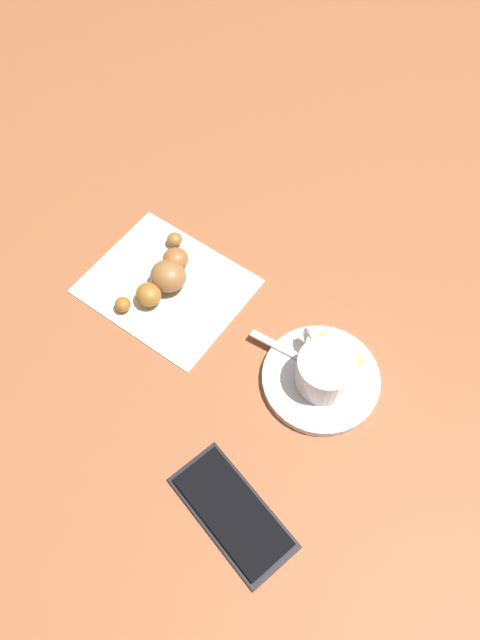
{
  "coord_description": "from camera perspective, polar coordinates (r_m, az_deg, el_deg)",
  "views": [
    {
      "loc": [
        0.26,
        -0.23,
        0.65
      ],
      "look_at": [
        -0.01,
        0.0,
        0.03
      ],
      "focal_mm": 33.25,
      "sensor_mm": 36.0,
      "label": 1
    }
  ],
  "objects": [
    {
      "name": "teaspoon",
      "position": [
        0.71,
        7.65,
        -4.55
      ],
      "size": [
        0.14,
        0.06,
        0.01
      ],
      "color": "silver",
      "rests_on": "saucer"
    },
    {
      "name": "cell_phone",
      "position": [
        0.66,
        -0.72,
        -18.01
      ],
      "size": [
        0.15,
        0.07,
        0.01
      ],
      "color": "black",
      "rests_on": "ground"
    },
    {
      "name": "sugar_packet",
      "position": [
        0.72,
        9.47,
        -2.99
      ],
      "size": [
        0.06,
        0.03,
        0.01
      ],
      "primitive_type": "cube",
      "rotation": [
        0.0,
        0.0,
        9.61
      ],
      "color": "tan",
      "rests_on": "saucer"
    },
    {
      "name": "ground_plane",
      "position": [
        0.74,
        0.56,
        -1.78
      ],
      "size": [
        1.8,
        1.8,
        0.0
      ],
      "primitive_type": "plane",
      "color": "#9A5835"
    },
    {
      "name": "saucer",
      "position": [
        0.71,
        7.77,
        -5.64
      ],
      "size": [
        0.14,
        0.14,
        0.01
      ],
      "primitive_type": "cylinder",
      "color": "silver",
      "rests_on": "ground"
    },
    {
      "name": "croissant",
      "position": [
        0.77,
        -7.28,
        4.28
      ],
      "size": [
        0.09,
        0.14,
        0.04
      ],
      "color": "#9F6425",
      "rests_on": "napkin"
    },
    {
      "name": "espresso_cup",
      "position": [
        0.68,
        8.12,
        -4.78
      ],
      "size": [
        0.09,
        0.07,
        0.05
      ],
      "color": "silver",
      "rests_on": "saucer"
    },
    {
      "name": "napkin",
      "position": [
        0.78,
        -7.06,
        3.29
      ],
      "size": [
        0.23,
        0.21,
        0.0
      ],
      "primitive_type": "cube",
      "rotation": [
        0.0,
        0.0,
        0.25
      ],
      "color": "silver",
      "rests_on": "ground"
    }
  ]
}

